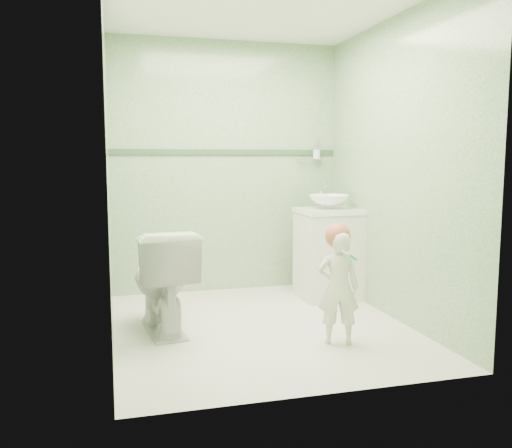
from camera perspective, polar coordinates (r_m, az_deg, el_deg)
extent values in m
plane|color=silver|center=(4.23, 0.54, -10.80)|extent=(2.50, 2.50, 0.00)
cube|color=#75A172|center=(5.24, -3.13, 5.97)|extent=(2.20, 0.04, 2.40)
cube|color=#75A172|center=(2.84, 7.35, 5.12)|extent=(2.20, 0.04, 2.40)
cube|color=#75A172|center=(3.88, -15.37, 5.40)|extent=(0.04, 2.50, 2.40)
cube|color=#75A172|center=(4.45, 14.40, 5.59)|extent=(0.04, 2.50, 2.40)
plane|color=white|center=(4.18, 0.58, 22.39)|extent=(2.50, 2.50, 0.00)
cube|color=#335536|center=(5.23, -3.11, 7.61)|extent=(2.20, 0.02, 0.05)
cube|color=silver|center=(5.04, 7.64, -3.26)|extent=(0.52, 0.50, 0.80)
cube|color=white|center=(4.99, 7.71, 1.38)|extent=(0.54, 0.52, 0.04)
imported|color=white|center=(4.98, 7.73, 2.34)|extent=(0.37, 0.37, 0.13)
cylinder|color=silver|center=(5.16, 6.88, 3.14)|extent=(0.03, 0.03, 0.18)
cylinder|color=silver|center=(5.11, 7.10, 3.99)|extent=(0.02, 0.12, 0.02)
cylinder|color=silver|center=(5.43, 5.75, 6.82)|extent=(0.26, 0.02, 0.02)
cylinder|color=silver|center=(5.43, 6.42, 7.34)|extent=(0.07, 0.07, 0.09)
cylinder|color=#885AC1|center=(5.42, 6.48, 8.08)|extent=(0.01, 0.01, 0.17)
cylinder|color=#D44341|center=(5.45, 6.53, 8.08)|extent=(0.01, 0.01, 0.17)
imported|color=white|center=(4.09, -9.93, -5.85)|extent=(0.52, 0.81, 0.78)
imported|color=silver|center=(3.80, 8.71, -6.71)|extent=(0.33, 0.27, 0.79)
sphere|color=#B65C3F|center=(3.75, 8.66, -1.25)|extent=(0.18, 0.18, 0.18)
cylinder|color=#07966D|center=(3.63, 10.27, -3.55)|extent=(0.11, 0.11, 0.06)
cube|color=white|center=(3.67, 9.24, -2.80)|extent=(0.03, 0.03, 0.02)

